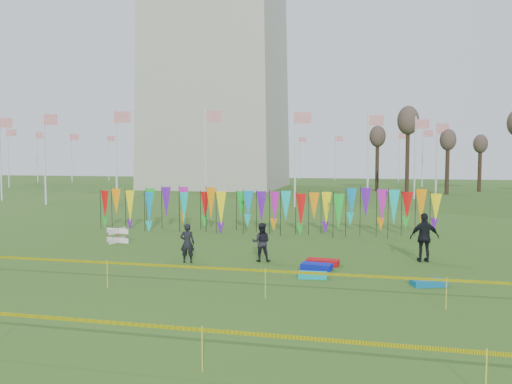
% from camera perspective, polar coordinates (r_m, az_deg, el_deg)
% --- Properties ---
extents(ground, '(160.00, 160.00, 0.00)m').
position_cam_1_polar(ground, '(18.27, -6.61, -9.05)').
color(ground, '#2C4D15').
rests_on(ground, ground).
extents(flagpole_ring, '(57.40, 56.16, 8.00)m').
position_cam_1_polar(flagpole_ring, '(67.77, -4.29, 3.93)').
color(flagpole_ring, silver).
rests_on(flagpole_ring, ground).
extents(banner_row, '(18.64, 0.64, 2.39)m').
position_cam_1_polar(banner_row, '(27.00, 0.65, -1.53)').
color(banner_row, black).
rests_on(banner_row, ground).
extents(caution_tape_near, '(26.00, 0.02, 0.90)m').
position_cam_1_polar(caution_tape_near, '(15.66, -10.83, -8.39)').
color(caution_tape_near, '#F6EF05').
rests_on(caution_tape_near, ground).
extents(caution_tape_far, '(26.00, 0.02, 0.90)m').
position_cam_1_polar(caution_tape_far, '(11.31, -21.60, -13.48)').
color(caution_tape_far, '#F6EF05').
rests_on(caution_tape_far, ground).
extents(box_kite, '(0.65, 0.65, 0.72)m').
position_cam_1_polar(box_kite, '(24.89, -15.55, -4.82)').
color(box_kite, red).
rests_on(box_kite, ground).
extents(person_left, '(0.63, 0.51, 1.54)m').
position_cam_1_polar(person_left, '(19.73, -7.86, -5.79)').
color(person_left, black).
rests_on(person_left, ground).
extents(person_mid, '(0.80, 0.55, 1.53)m').
position_cam_1_polar(person_mid, '(19.77, 0.61, -5.75)').
color(person_mid, black).
rests_on(person_mid, ground).
extents(person_right, '(1.24, 0.86, 1.93)m').
position_cam_1_polar(person_right, '(20.74, 18.70, -4.94)').
color(person_right, black).
rests_on(person_right, ground).
extents(kite_bag_turquoise, '(0.98, 0.53, 0.19)m').
position_cam_1_polar(kite_bag_turquoise, '(17.34, 6.50, -9.43)').
color(kite_bag_turquoise, '#0BABB3').
rests_on(kite_bag_turquoise, ground).
extents(kite_bag_blue, '(1.17, 0.75, 0.23)m').
position_cam_1_polar(kite_bag_blue, '(18.59, 6.95, -8.46)').
color(kite_bag_blue, '#0B18B7').
rests_on(kite_bag_blue, ground).
extents(kite_bag_red, '(1.26, 0.65, 0.22)m').
position_cam_1_polar(kite_bag_red, '(19.38, 7.62, -7.96)').
color(kite_bag_red, '#BC0C0F').
rests_on(kite_bag_red, ground).
extents(kite_bag_teal, '(1.17, 0.83, 0.20)m').
position_cam_1_polar(kite_bag_teal, '(17.13, 19.11, -9.78)').
color(kite_bag_teal, '#0B689E').
rests_on(kite_bag_teal, ground).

